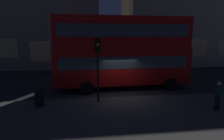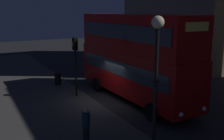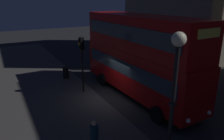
% 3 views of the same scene
% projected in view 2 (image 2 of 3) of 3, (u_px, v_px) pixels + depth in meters
% --- Properties ---
extents(ground_plane, '(80.00, 80.00, 0.00)m').
position_uv_depth(ground_plane, '(104.00, 102.00, 17.63)').
color(ground_plane, '#232326').
extents(sidewalk_slab, '(44.00, 9.48, 0.12)m').
position_uv_depth(sidewalk_slab, '(21.00, 116.00, 15.18)').
color(sidewalk_slab, '#423F3D').
rests_on(sidewalk_slab, ground).
extents(double_decker_bus, '(10.67, 3.06, 5.62)m').
position_uv_depth(double_decker_bus, '(134.00, 53.00, 17.57)').
color(double_decker_bus, '#9E0C0C').
rests_on(double_decker_bus, ground).
extents(traffic_light_near_kerb, '(0.35, 0.38, 4.00)m').
position_uv_depth(traffic_light_near_kerb, '(75.00, 55.00, 17.87)').
color(traffic_light_near_kerb, black).
rests_on(traffic_light_near_kerb, sidewalk_slab).
extents(street_lamp, '(0.45, 0.45, 5.57)m').
position_uv_depth(street_lamp, '(156.00, 64.00, 9.53)').
color(street_lamp, black).
rests_on(street_lamp, sidewalk_slab).
extents(pedestrian, '(0.37, 0.37, 1.62)m').
position_uv_depth(pedestrian, '(86.00, 125.00, 11.78)').
color(pedestrian, black).
rests_on(pedestrian, sidewalk_slab).
extents(litter_bin, '(0.50, 0.50, 0.97)m').
position_uv_depth(litter_bin, '(58.00, 78.00, 21.27)').
color(litter_bin, black).
rests_on(litter_bin, sidewalk_slab).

